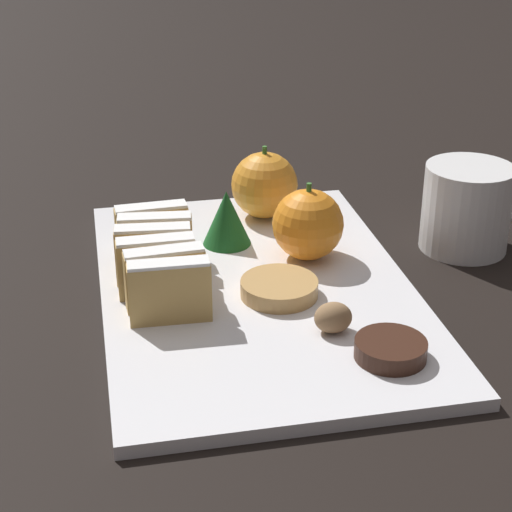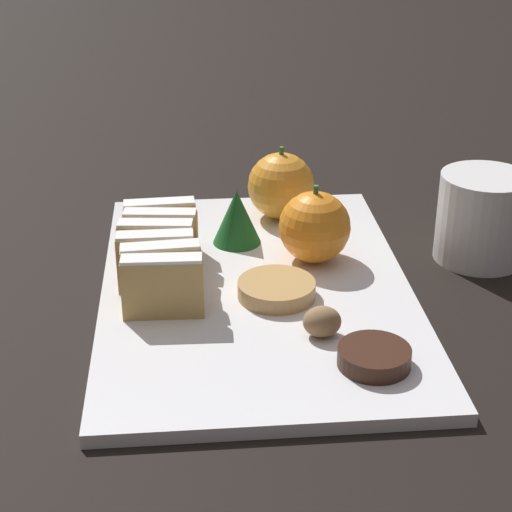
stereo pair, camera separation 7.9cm
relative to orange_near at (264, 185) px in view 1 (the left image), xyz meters
name	(u,v)px [view 1 (the left image)]	position (x,y,z in m)	size (l,w,h in m)	color
ground_plane	(256,296)	(-0.04, -0.16, -0.05)	(6.00, 6.00, 0.00)	black
serving_platter	(256,290)	(-0.04, -0.16, -0.04)	(0.29, 0.43, 0.01)	white
stollen_slice_front	(170,291)	(-0.13, -0.21, -0.01)	(0.07, 0.02, 0.06)	tan
stollen_slice_second	(165,278)	(-0.13, -0.18, -0.01)	(0.07, 0.02, 0.06)	tan
stollen_slice_third	(156,266)	(-0.13, -0.16, -0.01)	(0.07, 0.02, 0.06)	tan
stollen_slice_fourth	(154,254)	(-0.13, -0.13, -0.01)	(0.07, 0.03, 0.06)	tan
stollen_slice_fifth	(156,242)	(-0.13, -0.11, -0.01)	(0.07, 0.03, 0.06)	tan
stollen_slice_sixth	(152,232)	(-0.13, -0.08, -0.01)	(0.07, 0.02, 0.06)	tan
orange_near	(264,185)	(0.00, 0.00, 0.00)	(0.07, 0.07, 0.08)	orange
orange_far	(308,224)	(0.02, -0.11, 0.00)	(0.07, 0.07, 0.08)	orange
walnut	(333,318)	(0.01, -0.25, -0.02)	(0.03, 0.03, 0.03)	#8E6B47
chocolate_cookie	(391,349)	(0.04, -0.30, -0.03)	(0.06, 0.06, 0.02)	#381E14
gingerbread_cookie	(279,288)	(-0.02, -0.18, -0.03)	(0.07, 0.07, 0.02)	tan
evergreen_sprig	(227,218)	(-0.05, -0.06, -0.01)	(0.05, 0.05, 0.06)	#195623
coffee_mug	(468,208)	(0.20, -0.10, 0.00)	(0.12, 0.09, 0.09)	white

